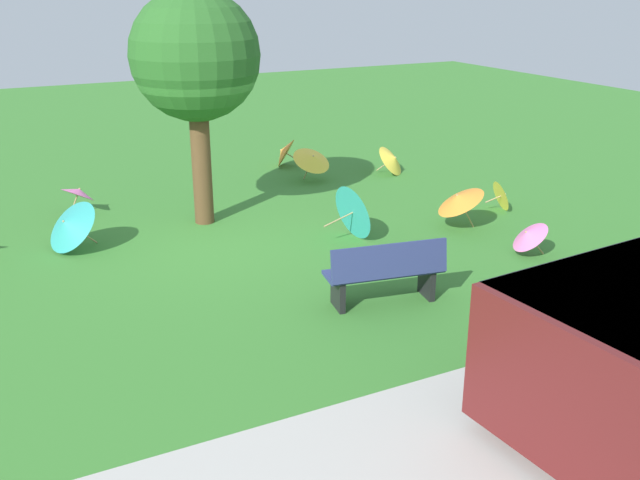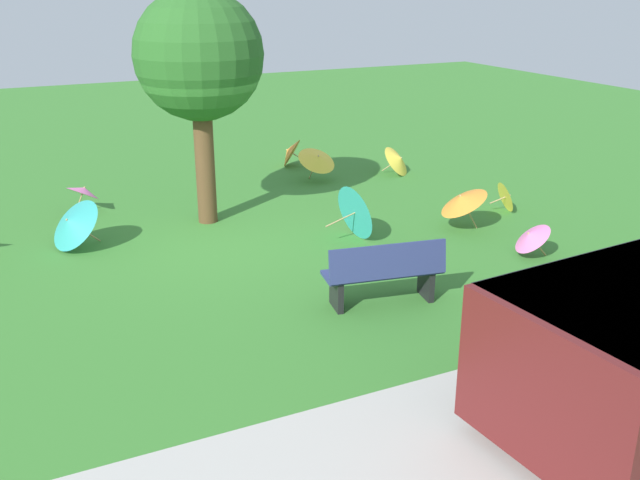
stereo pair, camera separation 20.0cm
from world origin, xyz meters
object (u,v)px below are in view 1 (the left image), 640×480
object	(u,v)px
parasol_yellow_1	(503,195)
parasol_yellow_2	(393,159)
parasol_orange_0	(284,152)
parasol_pink_3	(78,192)
parasol_teal_0	(68,224)
parasol_orange_2	(459,199)
park_bench	(386,272)
parasol_pink_2	(528,235)
parasol_yellow_0	(312,158)
parasol_teal_1	(356,211)
shade_tree	(195,58)

from	to	relation	value
parasol_yellow_1	parasol_yellow_2	world-z (taller)	parasol_yellow_2
parasol_orange_0	parasol_pink_3	xyz separation A→B (m)	(4.82, 1.53, 0.07)
parasol_teal_0	parasol_orange_2	distance (m)	6.50
park_bench	parasol_pink_2	distance (m)	2.99
parasol_pink_2	parasol_pink_3	xyz separation A→B (m)	(5.92, -5.38, 0.07)
parasol_yellow_0	parasol_teal_0	world-z (taller)	parasol_teal_0
parasol_orange_0	parasol_teal_0	xyz separation A→B (m)	(5.29, 3.45, 0.10)
parasol_pink_2	park_bench	bearing A→B (deg)	10.01
parasol_yellow_0	parasol_orange_0	world-z (taller)	parasol_yellow_0
parasol_teal_0	parasol_teal_1	size ratio (longest dim) A/B	1.19
parasol_yellow_2	parasol_yellow_0	bearing A→B (deg)	-7.39
parasol_orange_0	parasol_teal_0	distance (m)	6.32
parasol_orange_0	parasol_teal_0	world-z (taller)	parasol_teal_0
parasol_yellow_0	parasol_teal_0	bearing A→B (deg)	20.22
parasol_orange_2	park_bench	bearing A→B (deg)	36.79
parasol_yellow_1	park_bench	bearing A→B (deg)	31.34
parasol_teal_0	parasol_yellow_1	xyz separation A→B (m)	(-7.60, 1.45, -0.16)
parasol_orange_0	parasol_yellow_1	xyz separation A→B (m)	(-2.31, 4.90, -0.06)
park_bench	parasol_pink_2	world-z (taller)	park_bench
parasol_yellow_0	parasol_yellow_1	bearing A→B (deg)	124.26
parasol_yellow_1	parasol_teal_1	size ratio (longest dim) A/B	0.66
parasol_yellow_2	parasol_orange_0	bearing A→B (deg)	-43.00
parasol_teal_0	parasol_yellow_1	world-z (taller)	parasol_teal_0
parasol_teal_0	parasol_yellow_2	size ratio (longest dim) A/B	1.23
parasol_pink_2	parasol_yellow_1	size ratio (longest dim) A/B	1.19
parasol_yellow_0	parasol_teal_0	size ratio (longest dim) A/B	0.82
parasol_orange_0	parasol_yellow_1	world-z (taller)	parasol_orange_0
parasol_yellow_1	parasol_teal_1	bearing A→B (deg)	1.49
parasol_yellow_0	parasol_pink_3	bearing A→B (deg)	0.35
parasol_teal_1	shade_tree	bearing A→B (deg)	-43.97
shade_tree	parasol_teal_0	size ratio (longest dim) A/B	3.45
parasol_orange_2	parasol_teal_1	distance (m)	1.86
parasol_orange_2	parasol_orange_0	bearing A→B (deg)	-80.24
shade_tree	parasol_yellow_1	bearing A→B (deg)	160.42
parasol_yellow_0	parasol_pink_2	xyz separation A→B (m)	(-1.10, 5.41, -0.17)
parasol_orange_2	parasol_pink_3	world-z (taller)	parasol_orange_2
parasol_orange_0	parasol_pink_3	bearing A→B (deg)	17.64
park_bench	parasol_yellow_2	xyz separation A→B (m)	(-3.72, -5.69, -0.12)
parasol_pink_3	shade_tree	bearing A→B (deg)	141.66
parasol_yellow_1	parasol_teal_1	distance (m)	3.22
park_bench	parasol_teal_1	bearing A→B (deg)	-111.06
parasol_orange_0	parasol_yellow_2	bearing A→B (deg)	137.00
parasol_yellow_2	parasol_orange_2	bearing A→B (deg)	75.28
parasol_yellow_1	parasol_pink_3	world-z (taller)	parasol_pink_3
shade_tree	parasol_orange_0	world-z (taller)	shade_tree
shade_tree	parasol_pink_2	xyz separation A→B (m)	(-4.02, 3.87, -2.53)
parasol_orange_0	parasol_yellow_2	xyz separation A→B (m)	(-1.87, 1.75, -0.01)
parasol_yellow_0	parasol_teal_1	xyz separation A→B (m)	(0.90, 3.48, -0.04)
parasol_orange_0	parasol_orange_2	size ratio (longest dim) A/B	0.82
park_bench	parasol_yellow_2	distance (m)	6.79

